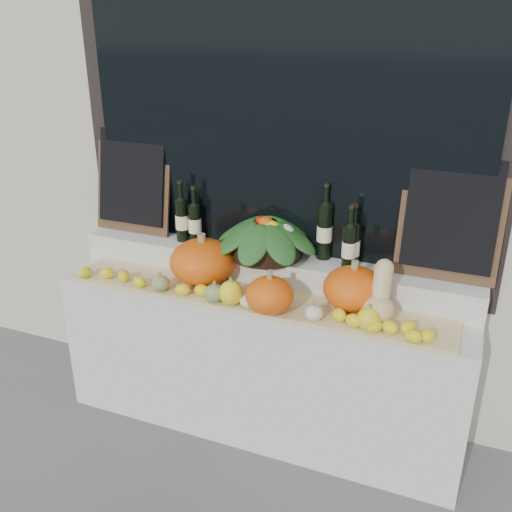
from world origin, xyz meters
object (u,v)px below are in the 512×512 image
Objects in this scene: pumpkin_left at (202,262)px; wine_bottle_tall at (325,231)px; pumpkin_right at (353,288)px; produce_bowl at (266,236)px; butternut_squash at (380,298)px.

wine_bottle_tall reaches higher than pumpkin_left.
pumpkin_left is 1.19× the size of pumpkin_right.
wine_bottle_tall is at bearing 23.82° from pumpkin_left.
pumpkin_right is 0.72× the size of wine_bottle_tall.
wine_bottle_tall reaches higher than produce_bowl.
wine_bottle_tall is (-0.38, 0.33, 0.17)m from butternut_squash.
wine_bottle_tall is at bearing 131.25° from pumpkin_right.
wine_bottle_tall is (0.31, 0.08, 0.05)m from produce_bowl.
produce_bowl is (0.30, 0.19, 0.12)m from pumpkin_left.
pumpkin_left is at bearing -156.18° from wine_bottle_tall.
butternut_squash is 0.48× the size of produce_bowl.
produce_bowl reaches higher than butternut_squash.
pumpkin_right is 0.59m from produce_bowl.
butternut_squash is (0.99, -0.06, -0.00)m from pumpkin_left.
pumpkin_right is (0.84, 0.01, -0.01)m from pumpkin_left.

